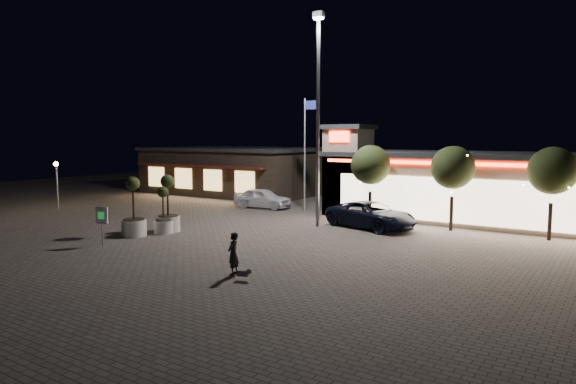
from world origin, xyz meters
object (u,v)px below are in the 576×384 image
Objects in this scene: white_sedan at (263,198)px; planter_mid at (134,218)px; pickup_truck at (371,215)px; planter_left at (163,219)px; valet_sign at (102,219)px; pedestrian at (233,254)px.

planter_mid reaches higher than white_sedan.
planter_left is at bearing 147.89° from pickup_truck.
white_sedan is 15.23m from valet_sign.
pedestrian is 8.67m from valet_sign.
planter_mid is at bearing 106.86° from valet_sign.
planter_mid is 1.67× the size of valet_sign.
pickup_truck is 14.71m from valet_sign.
valet_sign is at bearing 179.81° from white_sedan.
planter_left is 4.00m from valet_sign.
planter_mid is at bearing -117.72° from planter_left.
valet_sign is at bearing -89.50° from planter_left.
pedestrian is 0.86× the size of valet_sign.
valet_sign is (-8.64, 0.51, 0.52)m from pedestrian.
planter_mid is (-0.74, -1.41, 0.18)m from planter_left.
planter_left is (-8.81, -7.83, 0.04)m from pickup_truck.
planter_left reaches higher than valet_sign.
white_sedan is 11.28m from planter_left.
white_sedan is 12.61m from planter_mid.
valet_sign is at bearing -105.48° from pedestrian.
planter_left reaches higher than white_sedan.
valet_sign is (0.77, -2.56, 0.35)m from planter_mid.
valet_sign is (1.53, -15.14, 0.59)m from white_sedan.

